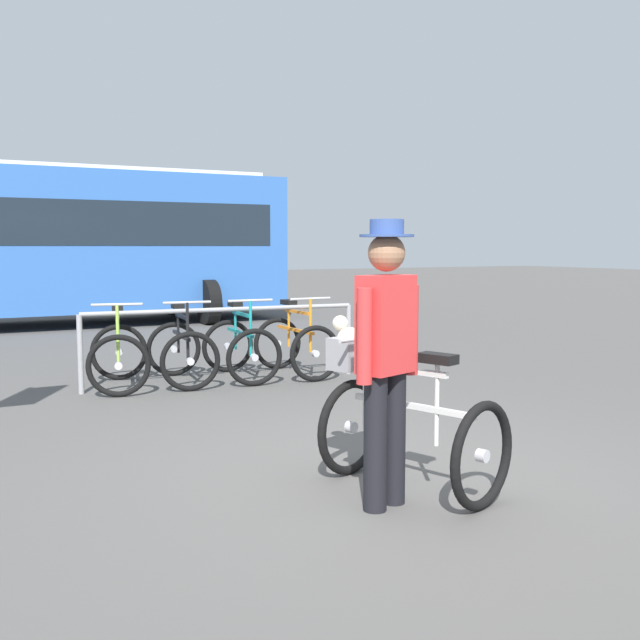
{
  "coord_description": "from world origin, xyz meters",
  "views": [
    {
      "loc": [
        -2.66,
        -4.04,
        1.57
      ],
      "look_at": [
        0.02,
        0.91,
        1.0
      ],
      "focal_mm": 41.09,
      "sensor_mm": 36.0,
      "label": 1
    }
  ],
  "objects_px": {
    "person_with_featured_bike": "(386,351)",
    "featured_bicycle": "(397,414)",
    "racked_bike_orange": "(296,345)",
    "bus_distant": "(26,237)",
    "racked_bike_lime": "(119,355)",
    "racked_bike_teal": "(240,348)",
    "racked_bike_black": "(182,352)"
  },
  "relations": [
    {
      "from": "person_with_featured_bike",
      "to": "featured_bicycle",
      "type": "bearing_deg",
      "value": 45.62
    },
    {
      "from": "racked_bike_orange",
      "to": "bus_distant",
      "type": "relative_size",
      "value": 0.11
    },
    {
      "from": "racked_bike_orange",
      "to": "person_with_featured_bike",
      "type": "height_order",
      "value": "person_with_featured_bike"
    },
    {
      "from": "racked_bike_lime",
      "to": "featured_bicycle",
      "type": "relative_size",
      "value": 0.96
    },
    {
      "from": "racked_bike_orange",
      "to": "bus_distant",
      "type": "distance_m",
      "value": 7.75
    },
    {
      "from": "person_with_featured_bike",
      "to": "bus_distant",
      "type": "bearing_deg",
      "value": 93.02
    },
    {
      "from": "racked_bike_orange",
      "to": "bus_distant",
      "type": "bearing_deg",
      "value": 106.53
    },
    {
      "from": "racked_bike_orange",
      "to": "racked_bike_teal",
      "type": "bearing_deg",
      "value": 174.71
    },
    {
      "from": "person_with_featured_bike",
      "to": "racked_bike_lime",
      "type": "bearing_deg",
      "value": 96.75
    },
    {
      "from": "racked_bike_teal",
      "to": "bus_distant",
      "type": "distance_m",
      "value": 7.53
    },
    {
      "from": "featured_bicycle",
      "to": "bus_distant",
      "type": "height_order",
      "value": "bus_distant"
    },
    {
      "from": "person_with_featured_bike",
      "to": "bus_distant",
      "type": "xyz_separation_m",
      "value": [
        -0.61,
        11.64,
        0.79
      ]
    },
    {
      "from": "racked_bike_black",
      "to": "bus_distant",
      "type": "bearing_deg",
      "value": 96.17
    },
    {
      "from": "racked_bike_orange",
      "to": "featured_bicycle",
      "type": "relative_size",
      "value": 0.87
    },
    {
      "from": "racked_bike_lime",
      "to": "racked_bike_black",
      "type": "relative_size",
      "value": 1.03
    },
    {
      "from": "racked_bike_black",
      "to": "racked_bike_orange",
      "type": "xyz_separation_m",
      "value": [
        1.39,
        -0.13,
        0.0
      ]
    },
    {
      "from": "racked_bike_black",
      "to": "bus_distant",
      "type": "relative_size",
      "value": 0.12
    },
    {
      "from": "racked_bike_teal",
      "to": "person_with_featured_bike",
      "type": "height_order",
      "value": "person_with_featured_bike"
    },
    {
      "from": "racked_bike_lime",
      "to": "racked_bike_teal",
      "type": "xyz_separation_m",
      "value": [
        1.39,
        -0.13,
        0.0
      ]
    },
    {
      "from": "featured_bicycle",
      "to": "person_with_featured_bike",
      "type": "bearing_deg",
      "value": -134.38
    },
    {
      "from": "racked_bike_lime",
      "to": "featured_bicycle",
      "type": "bearing_deg",
      "value": -79.2
    },
    {
      "from": "racked_bike_black",
      "to": "bus_distant",
      "type": "xyz_separation_m",
      "value": [
        -0.78,
        7.19,
        1.37
      ]
    },
    {
      "from": "featured_bicycle",
      "to": "person_with_featured_bike",
      "type": "xyz_separation_m",
      "value": [
        -0.27,
        -0.28,
        0.46
      ]
    },
    {
      "from": "racked_bike_black",
      "to": "person_with_featured_bike",
      "type": "bearing_deg",
      "value": -92.09
    },
    {
      "from": "racked_bike_lime",
      "to": "featured_bicycle",
      "type": "distance_m",
      "value": 4.32
    },
    {
      "from": "racked_bike_lime",
      "to": "person_with_featured_bike",
      "type": "distance_m",
      "value": 4.59
    },
    {
      "from": "racked_bike_lime",
      "to": "bus_distant",
      "type": "xyz_separation_m",
      "value": [
        -0.08,
        7.12,
        1.37
      ]
    },
    {
      "from": "racked_bike_lime",
      "to": "racked_bike_orange",
      "type": "height_order",
      "value": "same"
    },
    {
      "from": "racked_bike_lime",
      "to": "racked_bike_orange",
      "type": "xyz_separation_m",
      "value": [
        2.09,
        -0.19,
        0.0
      ]
    },
    {
      "from": "featured_bicycle",
      "to": "racked_bike_black",
      "type": "bearing_deg",
      "value": 91.53
    },
    {
      "from": "racked_bike_teal",
      "to": "racked_bike_lime",
      "type": "bearing_deg",
      "value": 174.71
    },
    {
      "from": "person_with_featured_bike",
      "to": "bus_distant",
      "type": "distance_m",
      "value": 11.68
    }
  ]
}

